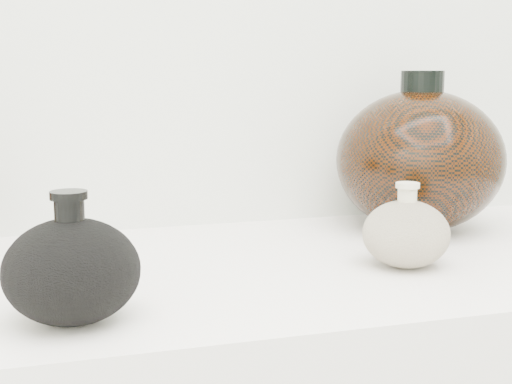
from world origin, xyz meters
name	(u,v)px	position (x,y,z in m)	size (l,w,h in m)	color
black_gourd_vase	(72,270)	(-0.23, 0.80, 0.95)	(0.14, 0.14, 0.13)	black
cream_gourd_vase	(406,233)	(0.17, 0.88, 0.94)	(0.13, 0.13, 0.11)	beige
right_round_pot	(419,160)	(0.29, 1.07, 1.01)	(0.32, 0.32, 0.24)	black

